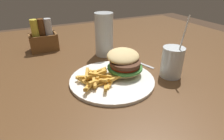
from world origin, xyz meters
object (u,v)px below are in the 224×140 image
Objects in this scene: juice_glass at (172,63)px; spoon at (127,57)px; meal_plate_near at (117,72)px; beer_glass at (104,36)px; condiment_caddy at (43,38)px.

spoon is at bearing 107.36° from juice_glass.
spoon is at bearing 49.81° from meal_plate_near.
meal_plate_near is at bearing 161.24° from juice_glass.
spoon is at bearing -49.78° from beer_glass.
juice_glass reaches higher than meal_plate_near.
condiment_caddy is (-0.23, 0.17, -0.03)m from beer_glass.
spoon is (0.12, 0.14, -0.02)m from meal_plate_near.
meal_plate_near is 1.55× the size of beer_glass.
juice_glass is (0.13, -0.28, -0.03)m from beer_glass.
meal_plate_near is 0.18m from spoon.
meal_plate_near is 1.32× the size of juice_glass.
spoon is (-0.06, 0.20, -0.04)m from juice_glass.
beer_glass is 0.85× the size of juice_glass.
spoon is 0.39m from condiment_caddy.
juice_glass reaches higher than beer_glass.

